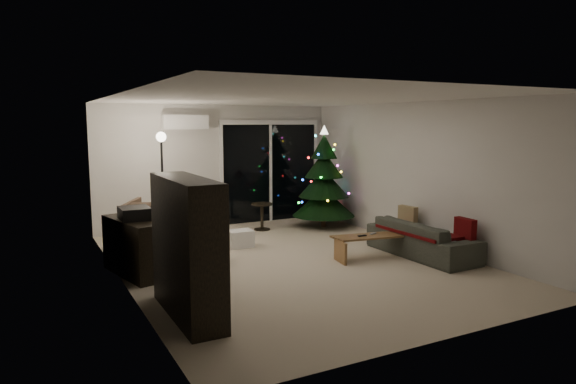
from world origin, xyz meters
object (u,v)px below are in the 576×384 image
coffee_table (370,247)px  sofa (422,238)px  christmas_tree (324,177)px  media_cabinet (136,247)px  armchair (160,226)px  bookshelf (170,250)px

coffee_table → sofa: bearing=-8.2°
christmas_tree → coffee_table: bearing=-105.0°
media_cabinet → armchair: armchair is taller
armchair → sofa: armchair is taller
bookshelf → sofa: 4.40m
bookshelf → media_cabinet: bearing=75.1°
armchair → bookshelf: bearing=105.7°
armchair → christmas_tree: size_ratio=0.48×
coffee_table → media_cabinet: bearing=176.2°
armchair → christmas_tree: 3.62m
bookshelf → christmas_tree: 5.42m
bookshelf → armchair: 2.99m
bookshelf → christmas_tree: christmas_tree is taller
sofa → coffee_table: size_ratio=1.67×
sofa → coffee_table: bearing=71.5°
bookshelf → armchair: (0.60, 2.91, -0.32)m
media_cabinet → armchair: bearing=47.6°
sofa → armchair: bearing=59.3°
media_cabinet → christmas_tree: (4.12, 1.64, 0.64)m
media_cabinet → christmas_tree: christmas_tree is taller
bookshelf → christmas_tree: (4.12, 3.51, 0.27)m
bookshelf → coffee_table: (3.46, 1.04, -0.59)m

